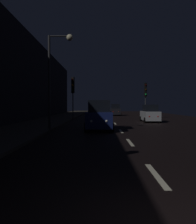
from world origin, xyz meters
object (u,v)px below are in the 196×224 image
object	(u,v)px
traffic_light_far_right	(145,93)
streetlamp_overhead	(56,67)
traffic_light_far_left	(73,89)
car_approaching_headlights	(99,116)
car_distant_taillights	(115,110)
car_parked_right_far	(150,114)

from	to	relation	value
traffic_light_far_right	streetlamp_overhead	world-z (taller)	streetlamp_overhead
traffic_light_far_left	car_approaching_headlights	distance (m)	11.67
traffic_light_far_right	car_distant_taillights	xyz separation A→B (m)	(-3.56, 8.94, -2.60)
traffic_light_far_left	streetlamp_overhead	size ratio (longest dim) A/B	0.78
traffic_light_far_left	car_distant_taillights	world-z (taller)	traffic_light_far_left
traffic_light_far_left	car_distant_taillights	bearing A→B (deg)	169.02
traffic_light_far_left	car_parked_right_far	size ratio (longest dim) A/B	1.39
traffic_light_far_right	car_distant_taillights	distance (m)	9.97
traffic_light_far_right	streetlamp_overhead	size ratio (longest dim) A/B	0.73
car_parked_right_far	car_distant_taillights	world-z (taller)	car_distant_taillights
traffic_light_far_left	car_approaching_headlights	world-z (taller)	traffic_light_far_left
traffic_light_far_left	car_approaching_headlights	bearing A→B (deg)	29.61
car_parked_right_far	traffic_light_far_right	bearing A→B (deg)	-6.70
car_approaching_headlights	car_distant_taillights	distance (m)	24.06
streetlamp_overhead	car_parked_right_far	size ratio (longest dim) A/B	1.78
streetlamp_overhead	car_distant_taillights	xyz separation A→B (m)	(5.58, 25.17, -3.52)
traffic_light_far_left	car_distant_taillights	size ratio (longest dim) A/B	1.30
traffic_light_far_right	traffic_light_far_left	distance (m)	10.27
traffic_light_far_right	car_parked_right_far	size ratio (longest dim) A/B	1.31
car_parked_right_far	car_distant_taillights	distance (m)	16.02
streetlamp_overhead	car_approaching_headlights	size ratio (longest dim) A/B	1.54
car_approaching_headlights	car_parked_right_far	bearing A→B (deg)	146.20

